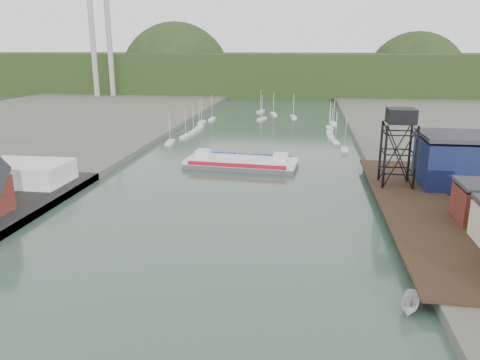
# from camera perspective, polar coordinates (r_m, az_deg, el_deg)

# --- Properties ---
(ground) EXTENTS (600.00, 600.00, 0.00)m
(ground) POSITION_cam_1_polar(r_m,az_deg,el_deg) (52.83, -11.77, -19.17)
(ground) COLOR #2E483A
(ground) RESTS_ON ground
(east_pier) EXTENTS (14.00, 70.00, 2.45)m
(east_pier) POSITION_cam_1_polar(r_m,az_deg,el_deg) (92.28, 20.88, -2.97)
(east_pier) COLOR black
(east_pier) RESTS_ON ground
(white_shed) EXTENTS (18.00, 12.00, 4.50)m
(white_shed) POSITION_cam_1_polar(r_m,az_deg,el_deg) (111.63, -24.69, 0.82)
(white_shed) COLOR silver
(white_shed) RESTS_ON west_quay
(lift_tower) EXTENTS (6.50, 6.50, 16.00)m
(lift_tower) POSITION_cam_1_polar(r_m,az_deg,el_deg) (101.19, 19.00, 6.84)
(lift_tower) COLOR black
(lift_tower) RESTS_ON east_pier
(blue_shed) EXTENTS (20.50, 14.50, 11.30)m
(blue_shed) POSITION_cam_1_polar(r_m,az_deg,el_deg) (108.40, 26.21, 1.98)
(blue_shed) COLOR black
(blue_shed) RESTS_ON east_land
(marina_sailboats) EXTENTS (57.71, 92.65, 0.90)m
(marina_sailboats) POSITION_cam_1_polar(r_m,az_deg,el_deg) (181.98, 3.04, 6.46)
(marina_sailboats) COLOR silver
(marina_sailboats) RESTS_ON ground
(smokestacks) EXTENTS (11.20, 8.20, 60.00)m
(smokestacks) POSITION_cam_1_polar(r_m,az_deg,el_deg) (298.93, -16.52, 15.24)
(smokestacks) COLOR gray
(smokestacks) RESTS_ON ground
(distant_hills) EXTENTS (500.00, 120.00, 80.00)m
(distant_hills) POSITION_cam_1_polar(r_m,az_deg,el_deg) (342.87, 4.93, 12.53)
(distant_hills) COLOR #1E3115
(distant_hills) RESTS_ON ground
(chain_ferry) EXTENTS (29.46, 13.81, 4.12)m
(chain_ferry) POSITION_cam_1_polar(r_m,az_deg,el_deg) (121.59, 0.15, 2.14)
(chain_ferry) COLOR #4A4A4D
(chain_ferry) RESTS_ON ground
(motorboat) EXTENTS (3.43, 5.50, 1.99)m
(motorboat) POSITION_cam_1_polar(r_m,az_deg,el_deg) (60.16, 20.06, -14.06)
(motorboat) COLOR silver
(motorboat) RESTS_ON ground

